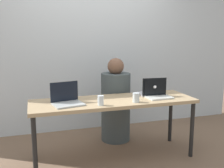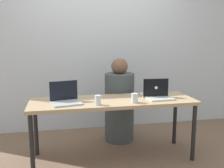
# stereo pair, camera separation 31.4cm
# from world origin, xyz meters

# --- Properties ---
(ground_plane) EXTENTS (12.00, 12.00, 0.00)m
(ground_plane) POSITION_xyz_m (0.00, 0.00, 0.00)
(ground_plane) COLOR brown
(back_wall) EXTENTS (5.08, 0.10, 2.69)m
(back_wall) POSITION_xyz_m (0.00, 1.17, 1.35)
(back_wall) COLOR silver
(back_wall) RESTS_ON ground
(desk) EXTENTS (1.96, 0.62, 0.73)m
(desk) POSITION_xyz_m (0.00, 0.00, 0.67)
(desk) COLOR tan
(desk) RESTS_ON ground
(person_at_center) EXTENTS (0.43, 0.43, 1.18)m
(person_at_center) POSITION_xyz_m (0.20, 0.54, 0.53)
(person_at_center) COLOR #424C4E
(person_at_center) RESTS_ON ground
(laptop_front_right) EXTENTS (0.31, 0.25, 0.20)m
(laptop_front_right) POSITION_xyz_m (0.56, -0.05, 0.78)
(laptop_front_right) COLOR silver
(laptop_front_right) RESTS_ON desk
(laptop_front_left) EXTENTS (0.37, 0.31, 0.24)m
(laptop_front_left) POSITION_xyz_m (-0.56, -0.04, 0.79)
(laptop_front_left) COLOR #B2B9B8
(laptop_front_left) RESTS_ON desk
(laptop_back_right) EXTENTS (0.33, 0.29, 0.24)m
(laptop_back_right) POSITION_xyz_m (0.54, 0.09, 0.78)
(laptop_back_right) COLOR silver
(laptop_back_right) RESTS_ON desk
(water_glass_right) EXTENTS (0.08, 0.08, 0.11)m
(water_glass_right) POSITION_xyz_m (0.21, -0.18, 0.78)
(water_glass_right) COLOR silver
(water_glass_right) RESTS_ON desk
(water_glass_left) EXTENTS (0.07, 0.07, 0.11)m
(water_glass_left) POSITION_xyz_m (-0.21, -0.20, 0.78)
(water_glass_left) COLOR silver
(water_glass_left) RESTS_ON desk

